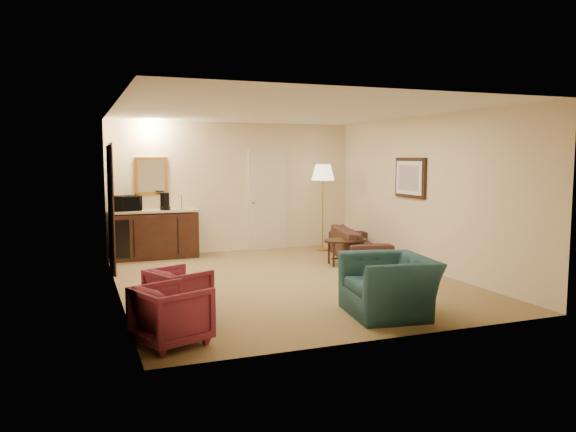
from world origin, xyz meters
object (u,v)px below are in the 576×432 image
Objects in this scene: wetbar_cabinet at (154,234)px; coffee_table at (345,252)px; microwave at (126,202)px; waste_bin at (189,248)px; sofa at (359,238)px; rose_chair_far at (171,312)px; floor_lamp at (323,207)px; rose_chair_near at (179,290)px; teal_armchair at (389,276)px; coffee_maker at (165,201)px.

coffee_table is (3.08, -1.90, -0.23)m from wetbar_cabinet.
waste_bin is at bearing -14.55° from microwave.
sofa is 6.22× the size of waste_bin.
rose_chair_far is at bearing 145.25° from sofa.
floor_lamp is at bearing -5.29° from waste_bin.
wetbar_cabinet reaches higher than sofa.
sofa is 1.24m from floor_lamp.
rose_chair_far is at bearing 141.42° from rose_chair_near.
rose_chair_near is 2.04× the size of waste_bin.
teal_armchair is at bearing -134.31° from rose_chair_near.
floor_lamp is 5.40× the size of coffee_maker.
microwave is (-4.10, 1.41, 0.71)m from sofa.
sofa is at bearing 165.26° from teal_armchair.
waste_bin is (0.90, 4.00, -0.16)m from rose_chair_near.
rose_chair_far is (-2.65, -0.17, -0.14)m from teal_armchair.
floor_lamp is at bearing 26.24° from sofa.
coffee_table is 3.50m from coffee_maker.
wetbar_cabinet reaches higher than waste_bin.
rose_chair_near is 0.95× the size of rose_chair_far.
floor_lamp reaches higher than sofa.
teal_armchair reaches higher than rose_chair_near.
microwave is (-0.50, -0.01, 0.63)m from wetbar_cabinet.
rose_chair_near is 4.14m from microwave.
waste_bin is (0.65, -0.07, -0.30)m from wetbar_cabinet.
rose_chair_near is at bearing -102.68° from waste_bin.
teal_armchair is 0.62× the size of floor_lamp.
teal_armchair reaches higher than rose_chair_far.
coffee_maker reaches higher than teal_armchair.
sofa reaches higher than rose_chair_near.
rose_chair_far is at bearing -138.30° from coffee_table.
wetbar_cabinet is at bearing 173.85° from waste_bin.
waste_bin is (-2.70, 0.25, -0.73)m from floor_lamp.
teal_armchair is at bearing -107.12° from coffee_table.
coffee_table is (3.58, 3.19, -0.11)m from rose_chair_far.
rose_chair_far is 4.80m from coffee_table.
rose_chair_far is (-0.25, -1.02, 0.02)m from rose_chair_near.
sofa is 3.88× the size of microwave.
waste_bin is 0.96× the size of coffee_maker.
teal_armchair is at bearing -66.40° from wetbar_cabinet.
rose_chair_far is (-0.50, -5.09, -0.12)m from wetbar_cabinet.
sofa is 3.79m from teal_armchair.
sofa is 4.39m from microwave.
waste_bin is at bearing -35.15° from rose_chair_far.
microwave is (-3.85, 0.31, 0.20)m from floor_lamp.
rose_chair_far is at bearing -128.92° from floor_lamp.
sofa is 2.90× the size of rose_chair_far.
wetbar_cabinet is at bearing -10.62° from microwave.
microwave reaches higher than sofa.
coffee_maker is (-3.40, 1.32, 0.70)m from sofa.
wetbar_cabinet is 0.72m from waste_bin.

